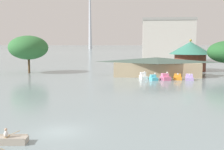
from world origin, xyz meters
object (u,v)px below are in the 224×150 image
Objects in this scene: pedal_boat_cyan at (153,78)px; background_building_block at (167,41)px; rowboat_with_rower at (3,140)px; pedal_boat_pink at (165,77)px; pedal_boat_white at (143,76)px; pedal_boat_lavender at (189,78)px; boathouse at (156,66)px; pedal_boat_orange at (178,77)px; shoreline_tree_tall_left at (28,48)px; green_roof_pavilion at (190,54)px.

background_building_block reaches higher than pedal_boat_cyan.
rowboat_with_rower is 1.43× the size of pedal_boat_pink.
pedal_boat_cyan is at bearing -97.54° from background_building_block.
pedal_boat_white is 1.06× the size of pedal_boat_lavender.
pedal_boat_orange is at bearing -55.34° from boathouse.
pedal_boat_white is 31.22m from shoreline_tree_tall_left.
pedal_boat_orange is at bearing -106.65° from green_roof_pavilion.
pedal_boat_orange is at bearing -92.73° from background_building_block.
rowboat_with_rower is 0.39× the size of shoreline_tree_tall_left.
shoreline_tree_tall_left is (-36.61, 8.70, 6.11)m from pedal_boat_orange.
pedal_boat_cyan is 7.57m from pedal_boat_lavender.
rowboat_with_rower is 0.33× the size of green_roof_pavilion.
pedal_boat_white is 0.26× the size of shoreline_tree_tall_left.
green_roof_pavilion is (10.00, 13.38, 2.41)m from boathouse.
pedal_boat_cyan is at bearing -117.34° from green_roof_pavilion.
pedal_boat_pink is at bearing -118.60° from rowboat_with_rower.
green_roof_pavilion reaches higher than pedal_boat_cyan.
pedal_boat_lavender is at bearing -99.80° from green_roof_pavilion.
rowboat_with_rower is at bearing -30.85° from pedal_boat_white.
pedal_boat_orange is (5.20, 1.86, -0.00)m from pedal_boat_cyan.
pedal_boat_cyan is 33.70m from shoreline_tree_tall_left.
boathouse reaches higher than rowboat_with_rower.
background_building_block reaches higher than pedal_boat_white.
green_roof_pavilion is (11.01, 21.30, 4.24)m from pedal_boat_cyan.
pedal_boat_orange is at bearing -121.23° from rowboat_with_rower.
shoreline_tree_tall_left is at bearing -100.20° from pedal_boat_lavender.
rowboat_with_rower is 1.31× the size of pedal_boat_orange.
pedal_boat_white is 0.13× the size of background_building_block.
background_building_block is at bearing 154.90° from pedal_boat_white.
pedal_boat_lavender is at bearing 76.57° from pedal_boat_pink.
background_building_block is (-3.02, 39.15, 4.08)m from green_roof_pavilion.
boathouse is 32.81m from shoreline_tree_tall_left.
background_building_block reaches higher than pedal_boat_pink.
green_roof_pavilion is at bearing 14.21° from shoreline_tree_tall_left.
pedal_boat_pink is (2.51, 0.59, 0.09)m from pedal_boat_cyan.
pedal_boat_pink is at bearing -95.24° from background_building_block.
rowboat_with_rower is at bearing -107.05° from boathouse.
pedal_boat_cyan reaches higher than pedal_boat_lavender.
green_roof_pavilion is at bearing 130.94° from pedal_boat_white.
pedal_boat_pink is 0.13× the size of boathouse.
rowboat_with_rower is 44.17m from pedal_boat_orange.
pedal_boat_white is 0.96× the size of pedal_boat_pink.
pedal_boat_orange is 38.12m from shoreline_tree_tall_left.
pedal_boat_pink is at bearing -60.14° from pedal_boat_orange.
background_building_block reaches higher than pedal_boat_lavender.
green_roof_pavilion is at bearing 167.94° from pedal_boat_orange.
shoreline_tree_tall_left reaches higher than pedal_boat_orange.
pedal_boat_cyan is at bearing -115.62° from rowboat_with_rower.
rowboat_with_rower is 1.49× the size of pedal_boat_white.
rowboat_with_rower is 101.36m from background_building_block.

